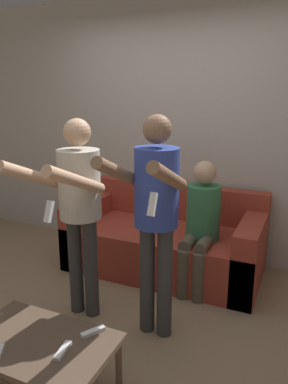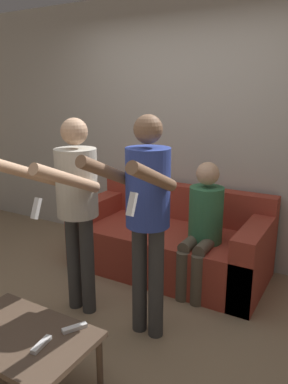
{
  "view_description": "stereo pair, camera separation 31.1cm",
  "coord_description": "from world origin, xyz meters",
  "views": [
    {
      "loc": [
        1.29,
        -2.1,
        1.75
      ],
      "look_at": [
        0.05,
        0.64,
        0.93
      ],
      "focal_mm": 35.0,
      "sensor_mm": 36.0,
      "label": 1
    },
    {
      "loc": [
        1.57,
        -1.96,
        1.75
      ],
      "look_at": [
        0.05,
        0.64,
        0.93
      ],
      "focal_mm": 35.0,
      "sensor_mm": 36.0,
      "label": 2
    }
  ],
  "objects": [
    {
      "name": "wall_back",
      "position": [
        0.0,
        1.64,
        1.35
      ],
      "size": [
        6.4,
        0.06,
        2.7
      ],
      "color": "#B7B2A8",
      "rests_on": "ground_plane"
    },
    {
      "name": "person_standing_left",
      "position": [
        -0.26,
        0.13,
        0.97
      ],
      "size": [
        0.44,
        0.78,
        1.56
      ],
      "color": "#383838",
      "rests_on": "ground_plane"
    },
    {
      "name": "ground_plane",
      "position": [
        0.0,
        0.0,
        0.0
      ],
      "size": [
        14.0,
        14.0,
        0.0
      ],
      "primitive_type": "plane",
      "color": "#937A5B"
    },
    {
      "name": "coffee_table",
      "position": [
        -0.01,
        -0.69,
        0.34
      ],
      "size": [
        0.86,
        0.55,
        0.38
      ],
      "color": "brown",
      "rests_on": "ground_plane"
    },
    {
      "name": "couch",
      "position": [
        0.05,
        1.16,
        0.28
      ],
      "size": [
        1.87,
        0.9,
        0.8
      ],
      "color": "#9E3828",
      "rests_on": "ground_plane"
    },
    {
      "name": "remote_far",
      "position": [
        0.24,
        -0.5,
        0.39
      ],
      "size": [
        0.11,
        0.15,
        0.02
      ],
      "color": "white",
      "rests_on": "coffee_table"
    },
    {
      "name": "person_seated",
      "position": [
        0.47,
        0.95,
        0.64
      ],
      "size": [
        0.3,
        0.53,
        1.16
      ],
      "color": "brown",
      "rests_on": "ground_plane"
    },
    {
      "name": "person_standing_right",
      "position": [
        0.36,
        0.14,
        0.99
      ],
      "size": [
        0.42,
        0.67,
        1.6
      ],
      "color": "#383838",
      "rests_on": "ground_plane"
    },
    {
      "name": "remote_mid",
      "position": [
        0.18,
        -0.71,
        0.39
      ],
      "size": [
        0.06,
        0.15,
        0.02
      ],
      "color": "white",
      "rests_on": "coffee_table"
    }
  ]
}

